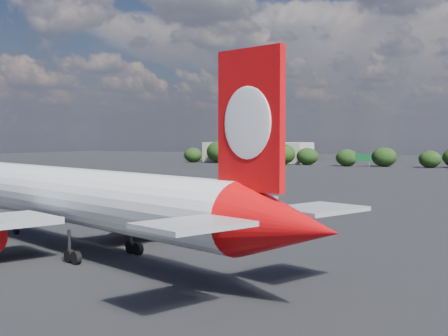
% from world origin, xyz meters
% --- Properties ---
extents(ground, '(500.00, 500.00, 0.00)m').
position_xyz_m(ground, '(0.00, 60.00, 0.00)').
color(ground, black).
rests_on(ground, ground).
extents(qantas_airliner, '(48.85, 46.94, 16.39)m').
position_xyz_m(qantas_airliner, '(5.36, 8.57, 4.99)').
color(qantas_airliner, white).
rests_on(qantas_airliner, ground).
extents(terminal_building, '(42.00, 16.00, 8.00)m').
position_xyz_m(terminal_building, '(-65.00, 192.00, 4.00)').
color(terminal_building, '#A39A8C').
rests_on(terminal_building, ground).
extents(highway_sign, '(6.00, 0.30, 4.50)m').
position_xyz_m(highway_sign, '(-18.00, 176.00, 3.13)').
color(highway_sign, '#13612B').
rests_on(highway_sign, ground).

